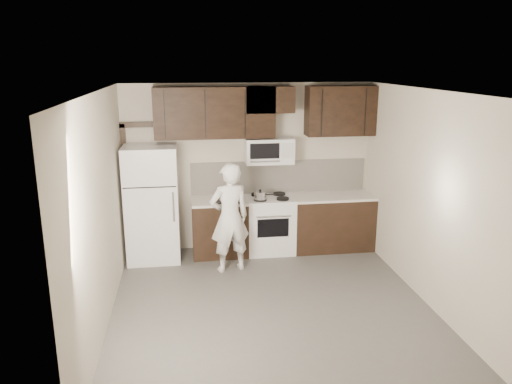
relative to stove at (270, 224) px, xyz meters
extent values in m
plane|color=#575452|center=(-0.30, -1.94, -0.46)|extent=(4.50, 4.50, 0.00)
plane|color=#BEB5A2|center=(-0.30, 0.31, 0.89)|extent=(4.00, 0.00, 4.00)
plane|color=white|center=(-0.30, -1.94, 2.24)|extent=(4.50, 4.50, 0.00)
cube|color=black|center=(-0.81, 0.00, -0.03)|extent=(0.87, 0.62, 0.87)
cube|color=black|center=(1.04, 0.00, -0.03)|extent=(1.32, 0.62, 0.87)
cube|color=white|center=(-0.81, 0.00, 0.43)|extent=(0.87, 0.64, 0.04)
cube|color=white|center=(1.04, 0.00, 0.43)|extent=(1.32, 0.64, 0.04)
cube|color=white|center=(0.00, 0.00, -0.02)|extent=(0.76, 0.62, 0.89)
cube|color=white|center=(0.00, 0.00, 0.44)|extent=(0.76, 0.62, 0.02)
cube|color=black|center=(0.00, -0.30, 0.04)|extent=(0.50, 0.01, 0.30)
cylinder|color=silver|center=(0.00, -0.34, 0.24)|extent=(0.55, 0.02, 0.02)
cylinder|color=black|center=(-0.18, -0.15, 0.46)|extent=(0.20, 0.20, 0.03)
cylinder|color=black|center=(0.18, -0.15, 0.46)|extent=(0.20, 0.20, 0.03)
cylinder|color=black|center=(-0.18, 0.15, 0.46)|extent=(0.20, 0.20, 0.03)
cylinder|color=black|center=(0.18, 0.15, 0.46)|extent=(0.20, 0.20, 0.03)
cube|color=silver|center=(0.20, 0.30, 0.72)|extent=(2.90, 0.02, 0.54)
cube|color=black|center=(-0.85, 0.14, 1.80)|extent=(1.85, 0.35, 0.78)
cube|color=black|center=(1.15, 0.14, 1.80)|extent=(1.10, 0.35, 0.78)
cube|color=black|center=(0.00, 0.14, 1.99)|extent=(0.76, 0.35, 0.40)
cube|color=white|center=(0.00, 0.12, 1.19)|extent=(0.76, 0.38, 0.40)
cube|color=black|center=(-0.10, -0.07, 1.22)|extent=(0.46, 0.01, 0.24)
cube|color=silver|center=(0.26, -0.07, 1.22)|extent=(0.18, 0.01, 0.24)
cylinder|color=silver|center=(-0.10, -0.10, 1.06)|extent=(0.46, 0.02, 0.02)
cube|color=white|center=(-1.85, -0.05, 0.44)|extent=(0.80, 0.72, 1.80)
cube|color=black|center=(-1.85, -0.41, 0.79)|extent=(0.77, 0.01, 0.02)
cylinder|color=silver|center=(-1.52, -0.44, 0.49)|extent=(0.03, 0.03, 0.45)
cube|color=black|center=(-2.26, 0.27, 0.59)|extent=(0.08, 0.08, 2.10)
cube|color=black|center=(-2.05, 0.27, 1.62)|extent=(0.50, 0.08, 0.08)
cylinder|color=silver|center=(-0.18, -0.15, 0.52)|extent=(0.19, 0.19, 0.15)
sphere|color=black|center=(-0.18, -0.15, 0.61)|extent=(0.04, 0.04, 0.04)
cylinder|color=black|center=(-0.03, -0.16, 0.55)|extent=(0.18, 0.03, 0.02)
cube|color=black|center=(-0.67, -0.10, 0.46)|extent=(0.46, 0.36, 0.02)
cylinder|color=#CAAE87|center=(-0.67, -0.10, 0.48)|extent=(0.32, 0.32, 0.02)
imported|color=silver|center=(-0.71, -0.67, 0.36)|extent=(0.67, 0.53, 1.63)
camera|label=1|loc=(-1.32, -7.58, 2.59)|focal=35.00mm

